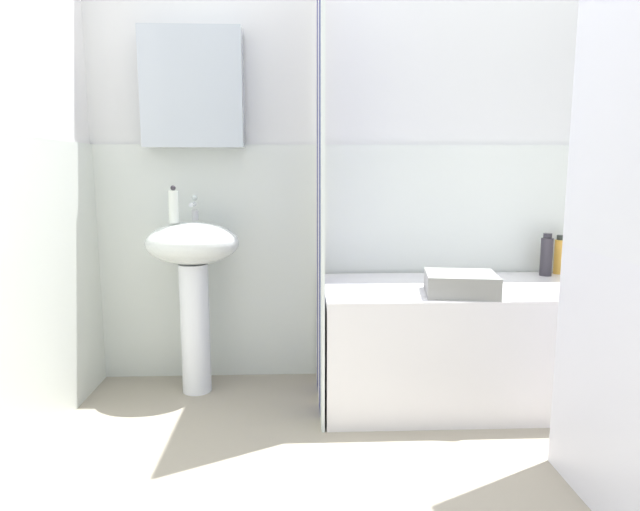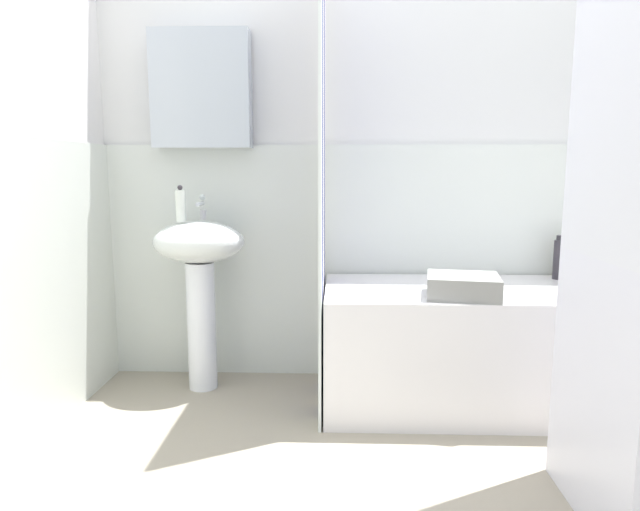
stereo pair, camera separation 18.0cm
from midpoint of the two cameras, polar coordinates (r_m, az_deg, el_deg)
The scene contains 10 objects.
wall_back_tiled at distance 2.87m, azimuth 9.71°, elevation 9.96°, with size 3.60×0.18×2.40m.
sink at distance 2.71m, azimuth -10.46°, elevation -1.18°, with size 0.44×0.34×0.83m.
faucet at distance 2.76m, azimuth -10.26°, elevation 4.90°, with size 0.03×0.12×0.12m.
soap_dispenser at distance 2.67m, azimuth -12.31°, elevation 5.08°, with size 0.05×0.05×0.17m.
bathtub at distance 2.70m, azimuth 18.03°, elevation -8.89°, with size 1.42×0.66×0.55m, color white.
shower_curtain at distance 2.47m, azimuth 2.34°, elevation 7.09°, with size 0.01×0.66×2.00m.
conditioner_bottle at distance 3.06m, azimuth 28.24°, elevation -0.76°, with size 0.06×0.06×0.16m.
body_wash_bottle at distance 3.05m, azimuth 26.26°, elevation -0.30°, with size 0.05×0.05×0.20m.
lotion_bottle at distance 2.97m, azimuth 25.09°, elevation -0.29°, with size 0.06×0.06×0.21m.
towel_folded at distance 2.43m, azimuth 16.60°, elevation -3.04°, with size 0.30×0.26×0.09m, color gray.
Camera 2 is at (-0.35, -1.58, 1.07)m, focal length 31.04 mm.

